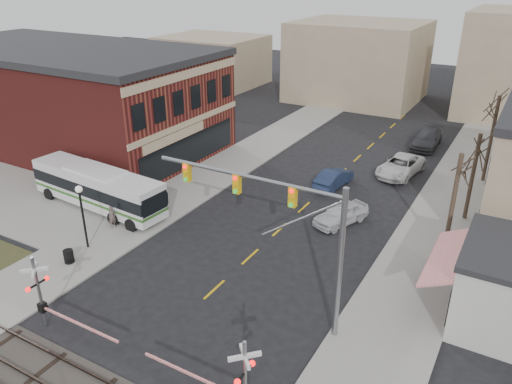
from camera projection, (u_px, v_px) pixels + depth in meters
ground at (193, 309)px, 26.48m from camera, size 160.00×160.00×0.00m
sidewalk_west at (238, 160)px, 46.52m from camera, size 5.00×60.00×0.12m
sidewalk_east at (451, 204)px, 37.95m from camera, size 5.00×60.00×0.12m
plaza_west at (10, 190)px, 40.33m from camera, size 20.00×10.00×0.11m
brick_building at (66, 96)px, 49.28m from camera, size 30.40×15.40×9.60m
tree_east_a at (452, 207)px, 29.76m from camera, size 0.28×0.28×6.75m
tree_east_b at (472, 177)px, 34.45m from camera, size 0.28×0.28×6.30m
tree_east_c at (491, 139)px, 40.49m from camera, size 0.28×0.28×7.20m
transit_bus at (98, 187)px, 36.73m from camera, size 11.87×3.44×3.01m
traffic_signal_mast at (286, 219)px, 23.46m from camera, size 10.20×0.30×8.00m
rr_crossing_west at (45, 295)px, 24.32m from camera, size 5.60×1.36×4.00m
rr_crossing_east at (236, 379)px, 19.43m from camera, size 5.60×1.36×4.00m
street_lamp at (81, 204)px, 30.79m from camera, size 0.44×0.44×4.29m
trash_bin at (69, 256)px, 30.26m from camera, size 0.60×0.60×0.83m
car_a at (341, 214)px, 34.97m from camera, size 3.32×4.75×1.50m
car_b at (334, 178)px, 40.82m from camera, size 2.01×4.59×1.47m
car_c at (400, 166)px, 43.05m from camera, size 3.42×6.06×1.60m
car_d at (427, 139)px, 49.71m from camera, size 2.42×5.78×1.67m
pedestrian_near at (112, 217)px, 34.12m from camera, size 0.47×0.64×1.61m
pedestrian_far at (131, 196)px, 37.34m from camera, size 0.93×0.85×1.55m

